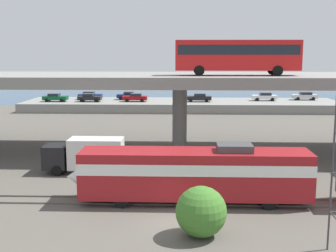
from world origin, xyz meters
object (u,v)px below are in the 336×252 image
parked_car_2 (135,97)px  parked_car_6 (90,95)px  parked_car_4 (55,97)px  transit_bus_on_overpass (237,54)px  service_truck_east (86,154)px  parked_car_3 (264,97)px  parked_car_5 (305,96)px  train_locomotive (183,172)px  parked_car_1 (199,98)px  parked_car_0 (89,97)px  parked_car_7 (128,96)px

parked_car_2 → parked_car_6: bearing=-20.8°
parked_car_4 → transit_bus_on_overpass: bearing=-50.8°
service_truck_east → parked_car_6: bearing=-78.4°
parked_car_3 → parked_car_5: same height
transit_bus_on_overpass → train_locomotive: bearing=69.8°
parked_car_1 → parked_car_5: bearing=-169.2°
transit_bus_on_overpass → parked_car_1: (-2.43, 35.55, -7.83)m
transit_bus_on_overpass → service_truck_east: bearing=26.3°
train_locomotive → parked_car_2: 50.24m
parked_car_0 → parked_car_1: (19.77, 0.62, 0.00)m
train_locomotive → parked_car_6: size_ratio=3.80×
service_truck_east → parked_car_2: parked_car_2 is taller
service_truck_east → parked_car_1: bearing=-104.8°
service_truck_east → train_locomotive: bearing=139.0°
service_truck_east → parked_car_1: 43.71m
train_locomotive → parked_car_5: train_locomotive is taller
parked_car_3 → parked_car_7: (-25.45, 0.98, -0.00)m
service_truck_east → parked_car_0: 42.53m
train_locomotive → parked_car_6: bearing=-71.4°
train_locomotive → service_truck_east: bearing=-41.0°
parked_car_2 → parked_car_4: 14.54m
parked_car_0 → parked_car_4: size_ratio=0.95×
parked_car_3 → parked_car_4: same height
parked_car_6 → parked_car_7: same height
transit_bus_on_overpass → parked_car_5: bearing=-114.0°
train_locomotive → service_truck_east: (-8.42, 7.33, -0.55)m
parked_car_0 → parked_car_2: (8.25, 0.49, 0.00)m
parked_car_5 → parked_car_7: (-33.26, -0.64, -0.00)m
parked_car_0 → parked_car_5: (39.78, 4.45, 0.00)m
service_truck_east → parked_car_6: parked_car_6 is taller
parked_car_7 → transit_bus_on_overpass: bearing=112.0°
parked_car_1 → parked_car_5: (20.01, 3.83, 0.00)m
train_locomotive → parked_car_6: (-17.77, 52.88, 0.17)m
parked_car_5 → parked_car_4: bearing=5.6°
service_truck_east → parked_car_0: size_ratio=1.63×
service_truck_east → parked_car_3: parked_car_3 is taller
transit_bus_on_overpass → parked_car_7: size_ratio=2.98×
parked_car_1 → parked_car_5: size_ratio=1.01×
transit_bus_on_overpass → parked_car_3: (9.77, 37.76, -7.83)m
parked_car_5 → parked_car_7: 33.26m
train_locomotive → parked_car_4: bearing=-64.5°
parked_car_0 → parked_car_5: 40.03m
service_truck_east → parked_car_1: parked_car_1 is taller
parked_car_0 → parked_car_3: (31.97, 2.82, 0.00)m
parked_car_0 → parked_car_6: size_ratio=0.94×
transit_bus_on_overpass → parked_car_7: bearing=-68.0°
parked_car_0 → parked_car_5: same height
parked_car_7 → train_locomotive: bearing=101.3°
parked_car_3 → parked_car_5: 7.98m
train_locomotive → transit_bus_on_overpass: bearing=-110.2°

